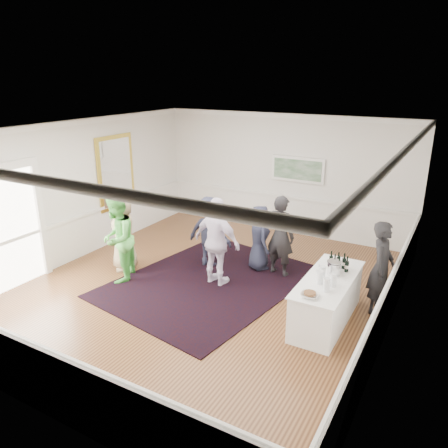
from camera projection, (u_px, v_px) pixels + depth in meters
The scene contains 23 objects.
floor at pixel (206, 288), 8.92m from camera, with size 8.00×8.00×0.00m, color brown.
ceiling at pixel (204, 129), 7.88m from camera, with size 7.00×8.00×0.02m, color white.
wall_left at pixel (76, 191), 10.03m from camera, with size 0.02×8.00×3.20m, color white.
wall_right at pixel (397, 247), 6.78m from camera, with size 0.02×8.00×3.20m, color white.
wall_back at pixel (284, 174), 11.69m from camera, with size 7.00×0.02×3.20m, color white.
wall_front at pixel (26, 304), 5.11m from camera, with size 7.00×0.02×3.20m, color white.
wainscoting at pixel (206, 266), 8.76m from camera, with size 7.00×8.00×1.00m, color white, non-canonical shape.
mirror at pixel (116, 172), 11.01m from camera, with size 0.05×1.25×1.85m.
doorway at pixel (4, 222), 8.50m from camera, with size 0.10×1.78×2.56m.
landscape_painting at pixel (298, 169), 11.40m from camera, with size 1.44×0.06×0.66m.
area_rug at pixel (210, 282), 9.18m from camera, with size 3.22×4.23×0.02m, color black.
serving_table at pixel (327, 300), 7.62m from camera, with size 0.79×2.05×0.83m.
bartender at pixel (381, 268), 7.81m from camera, with size 0.63×0.41×1.73m, color black.
guest_tan at pixel (123, 232), 9.57m from camera, with size 0.84×0.54×1.71m, color tan.
guest_green at pixel (118, 239), 9.01m from camera, with size 0.90×0.70×1.84m, color #55BC4B.
guest_lilac at pixel (217, 242), 8.83m from camera, with size 1.09×0.45×1.85m, color white.
guest_dark_a at pixel (209, 232), 9.76m from camera, with size 1.04×0.60×1.61m, color #1E2133.
guest_dark_b at pixel (280, 236), 9.28m from camera, with size 0.65×0.43×1.78m, color black.
guest_navy at pixel (259, 238), 9.61m from camera, with size 0.71×0.46×1.46m, color #1E2133.
wine_bottles at pixel (339, 261), 7.79m from camera, with size 0.39×0.24×0.31m.
juice_pitchers at pixel (325, 278), 7.22m from camera, with size 0.36×0.53×0.24m.
ice_bucket at pixel (334, 268), 7.60m from camera, with size 0.26×0.26×0.24m, color silver.
nut_bowl at pixel (310, 294), 6.86m from camera, with size 0.29×0.29×0.08m.
Camera 1 is at (4.24, -6.80, 4.16)m, focal length 35.00 mm.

